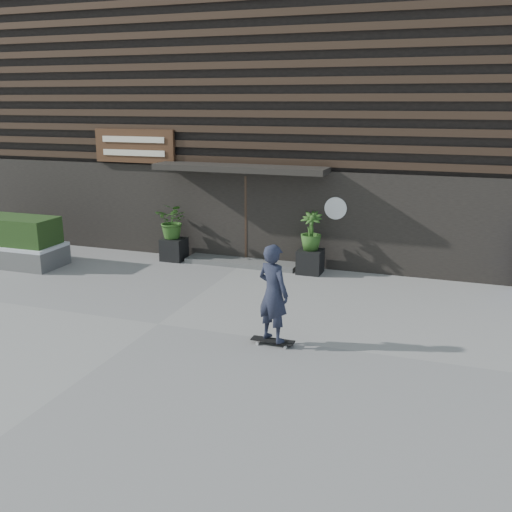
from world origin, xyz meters
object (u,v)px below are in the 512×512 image
at_px(planter_pot_left, 174,249).
at_px(planter_pot_right, 310,261).
at_px(raised_bed, 2,254).
at_px(skateboarder, 273,293).

xyz_separation_m(planter_pot_left, planter_pot_right, (3.80, 0.00, 0.00)).
height_order(raised_bed, skateboarder, skateboarder).
bearing_deg(skateboarder, planter_pot_left, 132.98).
relative_size(planter_pot_left, planter_pot_right, 1.00).
height_order(planter_pot_left, planter_pot_right, same).
bearing_deg(planter_pot_right, planter_pot_left, 180.00).
distance_m(planter_pot_left, skateboarder, 6.35).
distance_m(planter_pot_right, skateboarder, 4.70).
relative_size(planter_pot_right, raised_bed, 0.17).
distance_m(raised_bed, skateboarder, 9.00).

